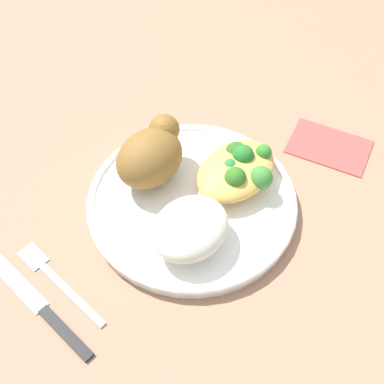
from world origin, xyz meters
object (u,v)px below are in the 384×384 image
(fork, at_px, (57,279))
(knife, at_px, (43,309))
(plate, at_px, (192,202))
(rice_pile, at_px, (190,228))
(roasted_chicken, at_px, (151,155))
(mac_cheese_with_broccoli, at_px, (239,169))
(napkin, at_px, (329,146))

(fork, bearing_deg, knife, -151.30)
(plate, distance_m, fork, 0.19)
(plate, bearing_deg, rice_pile, -140.16)
(roasted_chicken, distance_m, mac_cheese_with_broccoli, 0.11)
(napkin, bearing_deg, rice_pile, 172.32)
(rice_pile, bearing_deg, roasted_chicken, 67.08)
(roasted_chicken, distance_m, knife, 0.22)
(rice_pile, bearing_deg, knife, 157.94)
(rice_pile, distance_m, mac_cheese_with_broccoli, 0.11)
(fork, bearing_deg, mac_cheese_with_broccoli, -16.00)
(mac_cheese_with_broccoli, bearing_deg, plate, 158.68)
(roasted_chicken, bearing_deg, rice_pile, -112.92)
(fork, relative_size, napkin, 1.32)
(roasted_chicken, distance_m, napkin, 0.25)
(plate, xyz_separation_m, knife, (-0.21, 0.03, -0.01))
(fork, bearing_deg, roasted_chicken, 5.65)
(mac_cheese_with_broccoli, distance_m, knife, 0.28)
(mac_cheese_with_broccoli, distance_m, fork, 0.25)
(napkin, bearing_deg, knife, 166.38)
(fork, distance_m, knife, 0.04)
(rice_pile, relative_size, mac_cheese_with_broccoli, 0.83)
(plate, relative_size, rice_pile, 2.75)
(roasted_chicken, bearing_deg, fork, -174.35)
(fork, xyz_separation_m, napkin, (0.38, -0.12, -0.00))
(plate, xyz_separation_m, fork, (-0.18, 0.05, -0.01))
(plate, xyz_separation_m, mac_cheese_with_broccoli, (0.06, -0.02, 0.03))
(knife, bearing_deg, roasted_chicken, 9.65)
(plate, xyz_separation_m, roasted_chicken, (-0.00, 0.06, 0.04))
(fork, height_order, knife, knife)
(mac_cheese_with_broccoli, relative_size, knife, 0.60)
(plate, relative_size, mac_cheese_with_broccoli, 2.27)
(mac_cheese_with_broccoli, xyz_separation_m, napkin, (0.14, -0.05, -0.04))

